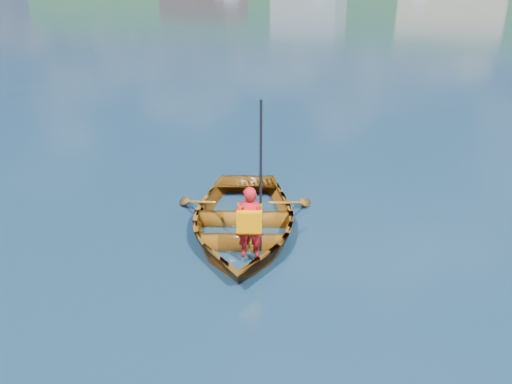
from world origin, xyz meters
TOP-DOWN VIEW (x-y plane):
  - ground at (0.00, 0.00)m, footprint 600.00×600.00m
  - rowboat at (-0.74, -0.45)m, footprint 3.53×4.08m
  - child_paddler at (-0.27, -1.23)m, footprint 0.45×0.44m

SIDE VIEW (x-z plane):
  - ground at x=0.00m, z-range 0.00..0.00m
  - rowboat at x=-0.74m, z-range -0.15..0.56m
  - child_paddler at x=-0.27m, z-range -0.45..1.75m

